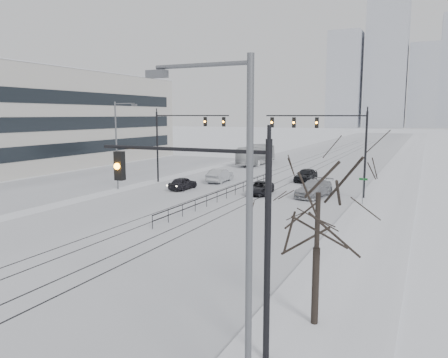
% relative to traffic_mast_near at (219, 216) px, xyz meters
% --- Properties ---
extents(road, '(22.00, 260.00, 0.02)m').
position_rel_traffic_mast_near_xyz_m(road, '(-10.79, 54.00, -4.55)').
color(road, silver).
rests_on(road, ground).
extents(sidewalk_east, '(5.00, 260.00, 0.16)m').
position_rel_traffic_mast_near_xyz_m(sidewalk_east, '(2.71, 54.00, -4.48)').
color(sidewalk_east, white).
rests_on(sidewalk_east, ground).
extents(curb, '(0.10, 260.00, 0.12)m').
position_rel_traffic_mast_near_xyz_m(curb, '(0.26, 54.00, -4.50)').
color(curb, gray).
rests_on(curb, ground).
extents(parking_strip, '(14.00, 60.00, 0.03)m').
position_rel_traffic_mast_near_xyz_m(parking_strip, '(-30.79, 29.00, -4.55)').
color(parking_strip, silver).
rests_on(parking_strip, ground).
extents(tram_rails, '(5.30, 180.00, 0.01)m').
position_rel_traffic_mast_near_xyz_m(tram_rails, '(-10.79, 34.00, -4.54)').
color(tram_rails, black).
rests_on(tram_rails, ground).
extents(skyline, '(96.00, 48.00, 72.00)m').
position_rel_traffic_mast_near_xyz_m(skyline, '(-5.77, 267.63, 26.08)').
color(skyline, '#A6ABB7').
rests_on(skyline, ground).
extents(traffic_mast_near, '(6.10, 0.37, 7.00)m').
position_rel_traffic_mast_near_xyz_m(traffic_mast_near, '(0.00, 0.00, 0.00)').
color(traffic_mast_near, black).
rests_on(traffic_mast_near, ground).
extents(traffic_mast_ne, '(9.60, 0.37, 8.00)m').
position_rel_traffic_mast_near_xyz_m(traffic_mast_ne, '(-2.64, 29.00, 1.20)').
color(traffic_mast_ne, black).
rests_on(traffic_mast_ne, ground).
extents(traffic_mast_nw, '(9.10, 0.37, 8.00)m').
position_rel_traffic_mast_near_xyz_m(traffic_mast_nw, '(-19.31, 30.00, 1.01)').
color(traffic_mast_nw, black).
rests_on(traffic_mast_nw, ground).
extents(street_light_east, '(2.73, 0.25, 9.00)m').
position_rel_traffic_mast_near_xyz_m(street_light_east, '(1.91, -3.00, 0.65)').
color(street_light_east, '#595B60').
rests_on(street_light_east, ground).
extents(street_light_west, '(2.73, 0.25, 9.00)m').
position_rel_traffic_mast_near_xyz_m(street_light_west, '(-22.99, 24.00, 0.65)').
color(street_light_west, '#595B60').
rests_on(street_light_west, ground).
extents(bare_tree, '(4.40, 4.40, 6.10)m').
position_rel_traffic_mast_near_xyz_m(bare_tree, '(2.41, 3.00, -0.07)').
color(bare_tree, black).
rests_on(bare_tree, ground).
extents(median_fence, '(0.06, 24.00, 1.00)m').
position_rel_traffic_mast_near_xyz_m(median_fence, '(-10.79, 24.00, -4.04)').
color(median_fence, black).
rests_on(median_fence, ground).
extents(street_sign, '(0.70, 0.06, 2.40)m').
position_rel_traffic_mast_near_xyz_m(street_sign, '(1.01, 26.00, -2.96)').
color(street_sign, '#595B60').
rests_on(street_sign, ground).
extents(sedan_sb_inner, '(1.63, 3.87, 1.31)m').
position_rel_traffic_mast_near_xyz_m(sedan_sb_inner, '(-16.99, 26.62, -3.91)').
color(sedan_sb_inner, black).
rests_on(sedan_sb_inner, ground).
extents(sedan_sb_outer, '(1.83, 4.71, 1.53)m').
position_rel_traffic_mast_near_xyz_m(sedan_sb_outer, '(-15.68, 32.76, -3.80)').
color(sedan_sb_outer, '#B5B8BD').
rests_on(sedan_sb_outer, ground).
extents(sedan_nb_front, '(2.49, 4.58, 1.22)m').
position_rel_traffic_mast_near_xyz_m(sedan_nb_front, '(-8.79, 27.49, -3.95)').
color(sedan_nb_front, black).
rests_on(sedan_nb_front, ground).
extents(sedan_nb_right, '(2.98, 5.67, 1.57)m').
position_rel_traffic_mast_near_xyz_m(sedan_nb_right, '(-3.71, 28.35, -3.78)').
color(sedan_nb_right, '#A9ABB1').
rests_on(sedan_nb_right, ground).
extents(sedan_nb_far, '(2.09, 4.58, 1.52)m').
position_rel_traffic_mast_near_xyz_m(sedan_nb_far, '(-6.84, 37.41, -3.80)').
color(sedan_nb_far, black).
rests_on(sedan_nb_far, ground).
extents(box_truck, '(2.64, 10.84, 3.01)m').
position_rel_traffic_mast_near_xyz_m(box_truck, '(-18.31, 51.28, -3.06)').
color(box_truck, silver).
rests_on(box_truck, ground).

